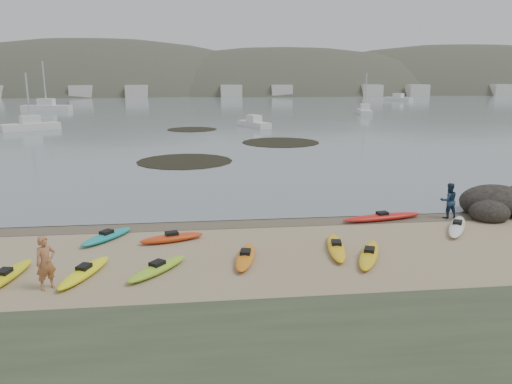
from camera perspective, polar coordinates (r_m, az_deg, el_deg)
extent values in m
plane|color=tan|center=(26.00, 0.00, -3.22)|extent=(600.00, 600.00, 0.00)
plane|color=brown|center=(25.71, 0.08, -3.40)|extent=(60.00, 60.00, 0.00)
plane|color=slate|center=(324.86, -6.35, 11.89)|extent=(1200.00, 1200.00, 0.00)
ellipsoid|color=white|center=(26.24, 22.00, -3.67)|extent=(2.70, 3.66, 0.34)
ellipsoid|color=teal|center=(23.86, -16.68, -4.90)|extent=(2.35, 2.85, 0.34)
ellipsoid|color=red|center=(26.72, 14.21, -2.80)|extent=(4.59, 1.50, 0.34)
ellipsoid|color=yellow|center=(21.17, 12.81, -6.99)|extent=(2.17, 3.62, 0.34)
ellipsoid|color=yellow|center=(20.65, -26.78, -8.66)|extent=(1.42, 3.63, 0.34)
ellipsoid|color=red|center=(23.00, -9.59, -5.19)|extent=(3.01, 1.53, 0.34)
ellipsoid|color=#FCFC15|center=(19.97, -19.02, -8.66)|extent=(1.78, 3.37, 0.34)
ellipsoid|color=#9AD22A|center=(19.61, -11.20, -8.57)|extent=(2.49, 2.92, 0.34)
ellipsoid|color=yellow|center=(21.74, 9.15, -6.27)|extent=(1.30, 3.68, 0.34)
ellipsoid|color=orange|center=(20.40, -1.21, -7.42)|extent=(1.37, 3.26, 0.34)
imported|color=#AC6C45|center=(19.07, -22.90, -7.46)|extent=(0.85, 0.80, 1.95)
imported|color=navy|center=(28.01, 21.16, -0.93)|extent=(0.93, 0.73, 1.88)
ellipsoid|color=black|center=(30.28, 25.44, -1.61)|extent=(3.72, 2.89, 1.86)
ellipsoid|color=black|center=(28.72, 25.08, -2.52)|extent=(2.07, 1.86, 1.24)
cylinder|color=black|center=(43.83, -8.15, 3.48)|extent=(8.28, 8.28, 0.04)
cylinder|color=black|center=(55.70, 2.83, 5.67)|extent=(8.59, 8.59, 0.04)
cylinder|color=black|center=(69.45, -7.33, 7.09)|extent=(6.77, 6.77, 0.04)
cube|color=silver|center=(74.93, -24.34, 6.85)|extent=(7.50, 5.55, 1.04)
cube|color=silver|center=(72.19, -0.24, 7.77)|extent=(4.43, 6.80, 0.93)
cube|color=silver|center=(97.67, 12.32, 8.95)|extent=(3.71, 7.79, 1.05)
cube|color=silver|center=(113.07, -22.81, 8.86)|extent=(10.03, 3.75, 1.37)
cube|color=silver|center=(150.23, 15.93, 10.18)|extent=(6.82, 8.12, 1.17)
ellipsoid|color=#384235|center=(225.19, -17.56, 6.19)|extent=(220.00, 120.00, 80.00)
ellipsoid|color=#384235|center=(219.26, 3.29, 7.31)|extent=(200.00, 110.00, 68.00)
ellipsoid|color=#384235|center=(257.34, 22.00, 6.86)|extent=(230.00, 130.00, 76.00)
cube|color=beige|center=(174.28, -20.05, 10.72)|extent=(7.00, 5.00, 4.00)
cube|color=beige|center=(170.51, -12.03, 11.18)|extent=(7.00, 5.00, 4.00)
cube|color=beige|center=(170.08, -3.80, 11.43)|extent=(7.00, 5.00, 4.00)
cube|color=beige|center=(173.00, 4.33, 11.45)|extent=(7.00, 5.00, 4.00)
cube|color=beige|center=(179.13, 12.04, 11.27)|extent=(7.00, 5.00, 4.00)
cube|color=beige|center=(188.14, 19.11, 10.92)|extent=(7.00, 5.00, 4.00)
cube|color=beige|center=(199.64, 25.43, 10.47)|extent=(7.00, 5.00, 4.00)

